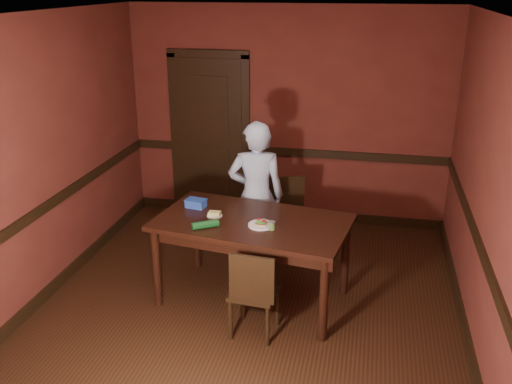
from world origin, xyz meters
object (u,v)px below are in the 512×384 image
at_px(chair_near, 254,290).
at_px(sauce_jar, 272,225).
at_px(sandwich_plate, 261,224).
at_px(food_tub, 196,203).
at_px(chair_far, 277,220).
at_px(dining_table, 253,260).
at_px(cheese_saucer, 215,214).
at_px(person, 256,196).

height_order(chair_near, sauce_jar, sauce_jar).
bearing_deg(sandwich_plate, food_tub, 156.56).
relative_size(chair_far, chair_near, 1.07).
height_order(dining_table, food_tub, food_tub).
bearing_deg(sandwich_plate, chair_far, 91.57).
height_order(chair_far, chair_near, chair_far).
xyz_separation_m(chair_near, cheese_saucer, (-0.51, 0.57, 0.44)).
height_order(chair_far, person, person).
bearing_deg(person, sauce_jar, 98.53).
bearing_deg(food_tub, person, 54.55).
bearing_deg(dining_table, sauce_jar, -29.22).
bearing_deg(food_tub, dining_table, -8.36).
bearing_deg(food_tub, chair_far, 56.72).
relative_size(sauce_jar, cheese_saucer, 0.51).
xyz_separation_m(dining_table, food_tub, (-0.62, 0.20, 0.46)).
xyz_separation_m(sandwich_plate, food_tub, (-0.72, 0.31, 0.03)).
xyz_separation_m(sauce_jar, food_tub, (-0.83, 0.37, 0.00)).
bearing_deg(sauce_jar, dining_table, 141.86).
distance_m(cheese_saucer, food_tub, 0.31).
bearing_deg(cheese_saucer, chair_near, -48.28).
bearing_deg(sauce_jar, food_tub, 155.93).
relative_size(person, sauce_jar, 21.13).
relative_size(chair_near, food_tub, 3.87).
distance_m(dining_table, sandwich_plate, 0.46).
distance_m(dining_table, food_tub, 0.80).
xyz_separation_m(chair_far, chair_near, (0.06, -1.50, -0.03)).
xyz_separation_m(chair_far, person, (-0.19, -0.24, 0.36)).
relative_size(person, sandwich_plate, 6.83).
distance_m(dining_table, cheese_saucer, 0.58).
relative_size(dining_table, sauce_jar, 23.34).
bearing_deg(sauce_jar, chair_near, -101.44).
height_order(person, sauce_jar, person).
xyz_separation_m(person, sauce_jar, (0.33, -0.87, 0.07)).
bearing_deg(sandwich_plate, sauce_jar, -28.02).
height_order(sandwich_plate, sauce_jar, sauce_jar).
bearing_deg(chair_far, food_tub, -153.35).
bearing_deg(food_tub, cheese_saucer, -27.32).
height_order(dining_table, cheese_saucer, cheese_saucer).
bearing_deg(food_tub, sandwich_plate, -13.59).
distance_m(sandwich_plate, cheese_saucer, 0.50).
xyz_separation_m(dining_table, sandwich_plate, (0.10, -0.11, 0.44)).
xyz_separation_m(chair_far, food_tub, (-0.69, -0.74, 0.43)).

